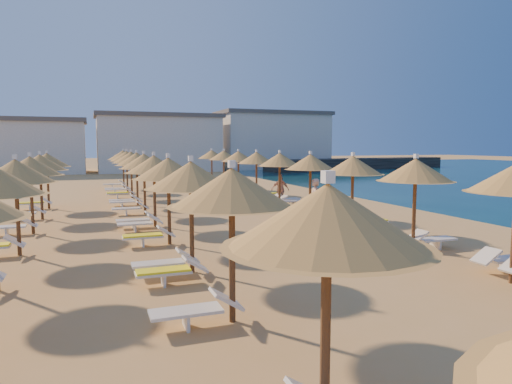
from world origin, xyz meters
name	(u,v)px	position (x,y,z in m)	size (l,w,h in m)	color
ground	(273,240)	(0.00, 0.00, 0.00)	(220.00, 220.00, 0.00)	tan
jetty	(360,164)	(29.62, 40.29, 0.75)	(30.00, 4.00, 1.50)	black
hotel_blocks	(167,142)	(3.54, 45.55, 3.70)	(48.46, 10.05, 8.10)	white
parasol_row_east	(310,163)	(3.54, 4.15, 2.54)	(2.43, 38.91, 3.10)	brown
parasol_row_west	(154,165)	(-3.62, 4.15, 2.54)	(2.43, 38.91, 3.10)	brown
parasol_row_inland	(24,170)	(-8.22, 2.33, 2.54)	(2.43, 20.67, 3.10)	brown
loungers	(210,216)	(-1.35, 3.84, 0.34)	(14.89, 37.92, 0.66)	silver
beachgoer_a	(314,200)	(3.13, 2.91, 0.95)	(0.70, 0.46, 1.91)	tan
beachgoer_c	(280,190)	(3.93, 8.63, 0.86)	(1.01, 0.42, 1.73)	tan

